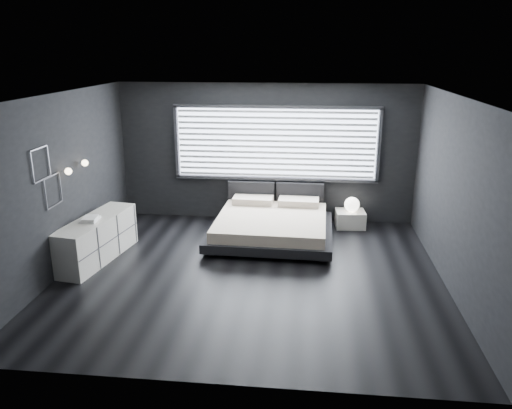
# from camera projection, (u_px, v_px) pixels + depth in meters

# --- Properties ---
(room) EXTENTS (6.04, 6.00, 2.80)m
(room) POSITION_uv_depth(u_px,v_px,m) (250.00, 190.00, 7.54)
(room) COLOR black
(room) RESTS_ON ground
(window) EXTENTS (4.14, 0.09, 1.52)m
(window) POSITION_uv_depth(u_px,v_px,m) (276.00, 144.00, 10.01)
(window) COLOR white
(window) RESTS_ON ground
(headboard) EXTENTS (1.96, 0.16, 0.52)m
(headboard) POSITION_uv_depth(u_px,v_px,m) (276.00, 194.00, 10.27)
(headboard) COLOR black
(headboard) RESTS_ON ground
(sconce_near) EXTENTS (0.18, 0.11, 0.11)m
(sconce_near) POSITION_uv_depth(u_px,v_px,m) (68.00, 171.00, 7.82)
(sconce_near) COLOR silver
(sconce_near) RESTS_ON ground
(sconce_far) EXTENTS (0.18, 0.11, 0.11)m
(sconce_far) POSITION_uv_depth(u_px,v_px,m) (85.00, 163.00, 8.39)
(sconce_far) COLOR silver
(sconce_far) RESTS_ON ground
(wall_art_upper) EXTENTS (0.01, 0.48, 0.48)m
(wall_art_upper) POSITION_uv_depth(u_px,v_px,m) (41.00, 164.00, 7.19)
(wall_art_upper) COLOR #47474C
(wall_art_upper) RESTS_ON ground
(wall_art_lower) EXTENTS (0.01, 0.48, 0.48)m
(wall_art_lower) POSITION_uv_depth(u_px,v_px,m) (53.00, 191.00, 7.57)
(wall_art_lower) COLOR #47474C
(wall_art_lower) RESTS_ON ground
(bed) EXTENTS (2.31, 2.21, 0.58)m
(bed) POSITION_uv_depth(u_px,v_px,m) (272.00, 225.00, 9.37)
(bed) COLOR black
(bed) RESTS_ON ground
(nightstand) EXTENTS (0.61, 0.52, 0.33)m
(nightstand) POSITION_uv_depth(u_px,v_px,m) (350.00, 219.00, 10.01)
(nightstand) COLOR silver
(nightstand) RESTS_ON ground
(orb_lamp) EXTENTS (0.30, 0.30, 0.30)m
(orb_lamp) POSITION_uv_depth(u_px,v_px,m) (352.00, 204.00, 9.89)
(orb_lamp) COLOR white
(orb_lamp) RESTS_ON nightstand
(dresser) EXTENTS (0.79, 1.90, 0.74)m
(dresser) POSITION_uv_depth(u_px,v_px,m) (97.00, 239.00, 8.42)
(dresser) COLOR silver
(dresser) RESTS_ON ground
(book_stack) EXTENTS (0.27, 0.35, 0.07)m
(book_stack) POSITION_uv_depth(u_px,v_px,m) (90.00, 219.00, 8.18)
(book_stack) COLOR silver
(book_stack) RESTS_ON dresser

